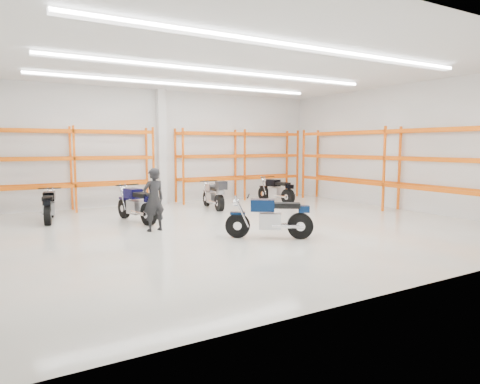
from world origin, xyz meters
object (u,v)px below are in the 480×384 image
motorcycle_main (273,218)px  motorcycle_back_a (49,207)px  motorcycle_back_d (277,191)px  motorcycle_back_c (214,195)px  motorcycle_back_b (137,205)px  structural_column (162,147)px  standing_man (154,200)px

motorcycle_main → motorcycle_back_a: (-4.56, 5.38, -0.04)m
motorcycle_back_d → motorcycle_back_a: bearing=-179.7°
motorcycle_main → motorcycle_back_c: (0.96, 5.13, 0.01)m
motorcycle_back_a → motorcycle_back_d: motorcycle_back_d is taller
motorcycle_back_b → motorcycle_back_c: size_ratio=1.06×
motorcycle_back_c → motorcycle_back_d: size_ratio=1.00×
motorcycle_back_b → motorcycle_back_c: (3.21, 1.17, 0.00)m
motorcycle_back_b → motorcycle_back_a: bearing=148.5°
motorcycle_back_b → motorcycle_back_d: (6.20, 1.46, -0.03)m
motorcycle_back_c → motorcycle_back_d: (2.99, 0.29, -0.04)m
motorcycle_back_b → motorcycle_back_c: motorcycle_back_b is taller
motorcycle_back_c → structural_column: 3.18m
motorcycle_main → motorcycle_back_a: 7.05m
motorcycle_main → structural_column: (-0.14, 7.57, 1.74)m
motorcycle_main → motorcycle_back_c: 5.22m
motorcycle_back_a → structural_column: (4.43, 2.19, 1.79)m
motorcycle_back_d → standing_man: standing_man is taller
motorcycle_back_c → structural_column: bearing=114.2°
motorcycle_main → standing_man: standing_man is taller
motorcycle_back_d → motorcycle_main: bearing=-126.0°
motorcycle_main → motorcycle_back_b: (-2.26, 3.96, 0.01)m
motorcycle_back_b → standing_man: 1.60m
motorcycle_main → structural_column: structural_column is taller
motorcycle_back_a → motorcycle_back_c: bearing=-2.5°
motorcycle_back_b → standing_man: (-0.01, -1.56, 0.34)m
structural_column → motorcycle_back_a: bearing=-153.6°
standing_man → structural_column: (2.13, 5.17, 1.39)m
motorcycle_back_a → structural_column: 5.25m
motorcycle_back_a → standing_man: size_ratio=1.17×
motorcycle_main → motorcycle_back_b: motorcycle_back_b is taller
motorcycle_back_a → motorcycle_back_c: (5.52, -0.24, 0.06)m
standing_man → structural_column: bearing=-122.2°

